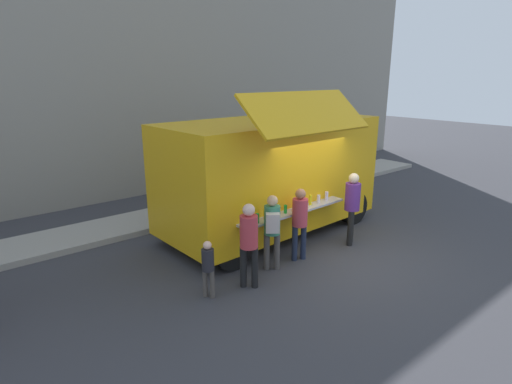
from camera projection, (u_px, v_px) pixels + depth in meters
name	position (u px, v px, depth m)	size (l,w,h in m)	color
ground_plane	(335.00, 255.00, 9.44)	(60.00, 60.00, 0.00)	#38383D
curb_strip	(83.00, 235.00, 10.39)	(28.00, 1.60, 0.15)	#9E998E
building_behind	(55.00, 24.00, 12.42)	(32.00, 2.40, 10.95)	gray
food_truck_main	(271.00, 172.00, 10.46)	(5.75, 3.57, 3.65)	#EFAD14
trash_bin	(302.00, 178.00, 14.67)	(0.60, 0.60, 0.88)	#2C5F39
customer_front_ordering	(300.00, 218.00, 8.94)	(0.34, 0.33, 1.64)	#1D253B
customer_mid_with_backpack	(272.00, 225.00, 8.45)	(0.49, 0.52, 1.64)	#494541
customer_rear_waiting	(249.00, 238.00, 7.75)	(0.35, 0.35, 1.70)	black
customer_extra_browsing	(352.00, 202.00, 9.79)	(0.36, 0.36, 1.77)	black
child_near_queue	(208.00, 264.00, 7.47)	(0.23, 0.23, 1.12)	#4C453F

